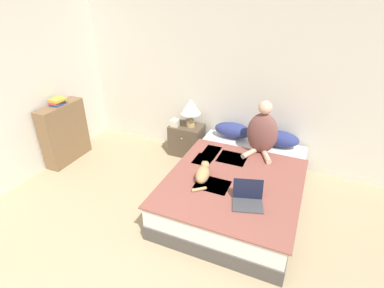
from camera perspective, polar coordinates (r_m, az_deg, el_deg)
The scene contains 13 objects.
wall_back at distance 4.55m, azimuth 7.65°, elevation 12.24°, with size 5.88×0.05×2.55m.
wall_side at distance 4.52m, azimuth -32.46°, elevation 7.94°, with size 0.05×4.63×2.55m.
bed at distance 3.90m, azimuth 8.49°, elevation -8.09°, with size 1.56×2.13×0.45m.
pillow_near at distance 4.56m, azimuth 7.80°, elevation 2.63°, with size 0.56×0.27×0.22m.
pillow_far at distance 4.45m, azimuth 16.25°, elevation 1.03°, with size 0.56×0.27×0.22m.
person_sitting at distance 4.12m, azimuth 13.24°, elevation 2.25°, with size 0.41×0.40×0.75m.
cat_tabby at distance 3.56m, azimuth 2.09°, elevation -5.62°, with size 0.22×0.49×0.17m.
laptop_open at distance 3.28m, azimuth 10.57°, elevation -10.35°, with size 0.38×0.35×0.24m.
nightstand at distance 4.90m, azimuth -1.02°, elevation 0.84°, with size 0.52×0.39×0.51m.
table_lamp at distance 4.64m, azimuth -0.24°, elevation 7.00°, with size 0.31×0.31×0.46m.
tissue_box at distance 4.76m, azimuth -3.28°, elevation 4.07°, with size 0.12×0.12×0.14m.
bookshelf at distance 5.05m, azimuth -23.11°, elevation 1.94°, with size 0.24×0.77×0.93m.
book_stack_top at distance 4.86m, azimuth -24.27°, elevation 7.37°, with size 0.19×0.23×0.10m.
Camera 1 is at (1.18, -0.55, 2.53)m, focal length 28.00 mm.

